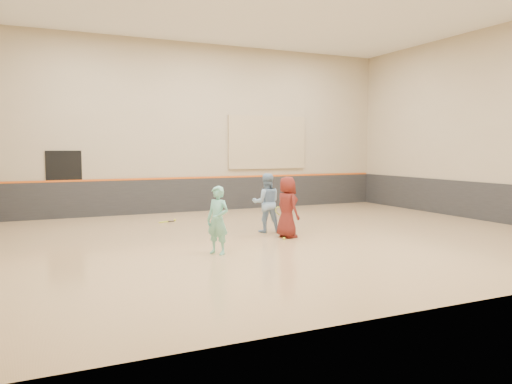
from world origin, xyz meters
name	(u,v)px	position (x,y,z in m)	size (l,w,h in m)	color
room	(271,206)	(0.00, 0.00, 0.81)	(15.04, 12.04, 6.22)	tan
wainscot_back	(198,195)	(0.00, 5.97, 0.60)	(14.90, 0.04, 1.20)	#232326
wainscot_right	(483,201)	(7.47, 0.00, 0.60)	(0.04, 11.90, 1.20)	#232326
accent_stripe	(198,178)	(0.00, 5.96, 1.22)	(14.90, 0.03, 0.06)	#D85914
acoustic_panel	(268,142)	(2.80, 5.95, 2.50)	(3.20, 0.08, 2.00)	tan
doorway	(64,185)	(-4.50, 5.98, 1.10)	(1.10, 0.05, 2.20)	black
girl	(218,220)	(-1.90, -1.25, 0.74)	(0.54, 0.35, 1.47)	#79D2BA
instructor	(266,203)	(0.28, 0.85, 0.80)	(0.78, 0.61, 1.60)	#85A9CD
young_man	(287,207)	(0.42, -0.09, 0.78)	(0.76, 0.50, 1.56)	maroon
held_racket	(280,211)	(0.57, 0.58, 0.59)	(0.48, 0.48, 0.53)	gold
spare_racket	(164,220)	(-1.81, 3.77, 0.07)	(0.74, 0.74, 0.14)	gold
ball_under_racket	(284,238)	(0.18, -0.37, 0.03)	(0.07, 0.07, 0.07)	yellow
ball_in_hand	(293,199)	(0.53, -0.18, 1.00)	(0.07, 0.07, 0.07)	#C8EB36
ball_beside_spare	(175,220)	(-1.42, 3.92, 0.03)	(0.07, 0.07, 0.07)	yellow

